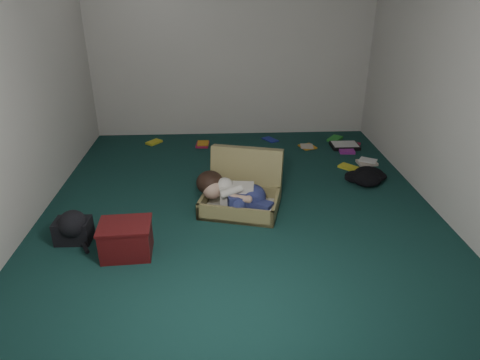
{
  "coord_description": "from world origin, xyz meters",
  "views": [
    {
      "loc": [
        -0.2,
        -3.95,
        2.16
      ],
      "look_at": [
        0.0,
        -0.15,
        0.35
      ],
      "focal_mm": 32.0,
      "sensor_mm": 36.0,
      "label": 1
    }
  ],
  "objects": [
    {
      "name": "floor",
      "position": [
        0.0,
        0.0,
        0.0
      ],
      "size": [
        4.5,
        4.5,
        0.0
      ],
      "primitive_type": "plane",
      "color": "#133732",
      "rests_on": "ground"
    },
    {
      "name": "maroon_bin",
      "position": [
        -1.0,
        -0.85,
        0.15
      ],
      "size": [
        0.45,
        0.37,
        0.3
      ],
      "rotation": [
        0.0,
        0.0,
        0.06
      ],
      "color": "#4E0F11",
      "rests_on": "floor"
    },
    {
      "name": "book_scatter",
      "position": [
        0.79,
        1.55,
        0.01
      ],
      "size": [
        3.07,
        1.32,
        0.02
      ],
      "color": "yellow",
      "rests_on": "floor"
    },
    {
      "name": "suitcase",
      "position": [
        0.04,
        0.0,
        0.17
      ],
      "size": [
        0.92,
        0.91,
        0.56
      ],
      "rotation": [
        0.0,
        0.0,
        -0.25
      ],
      "color": "#938751",
      "rests_on": "floor"
    },
    {
      "name": "wall_back",
      "position": [
        0.0,
        2.25,
        1.3
      ],
      "size": [
        4.5,
        0.0,
        4.5
      ],
      "primitive_type": "plane",
      "rotation": [
        1.57,
        0.0,
        0.0
      ],
      "color": "silver",
      "rests_on": "ground"
    },
    {
      "name": "paper_tray",
      "position": [
        1.56,
        1.57,
        0.03
      ],
      "size": [
        0.38,
        0.28,
        0.05
      ],
      "rotation": [
        0.0,
        0.0,
        0.0
      ],
      "color": "black",
      "rests_on": "floor"
    },
    {
      "name": "backpack",
      "position": [
        -1.52,
        -0.62,
        0.12
      ],
      "size": [
        0.39,
        0.32,
        0.23
      ],
      "primitive_type": null,
      "rotation": [
        0.0,
        0.0,
        -0.02
      ],
      "color": "black",
      "rests_on": "floor"
    },
    {
      "name": "clothing_pile",
      "position": [
        1.48,
        0.49,
        0.07
      ],
      "size": [
        0.47,
        0.4,
        0.14
      ],
      "primitive_type": null,
      "rotation": [
        0.0,
        0.0,
        -0.08
      ],
      "color": "black",
      "rests_on": "floor"
    },
    {
      "name": "wall_front",
      "position": [
        0.0,
        -2.25,
        1.3
      ],
      "size": [
        4.5,
        0.0,
        4.5
      ],
      "primitive_type": "plane",
      "rotation": [
        -1.57,
        0.0,
        0.0
      ],
      "color": "silver",
      "rests_on": "ground"
    },
    {
      "name": "wall_right",
      "position": [
        2.0,
        0.0,
        1.3
      ],
      "size": [
        0.0,
        4.5,
        4.5
      ],
      "primitive_type": "plane",
      "rotation": [
        1.57,
        0.0,
        -1.57
      ],
      "color": "silver",
      "rests_on": "ground"
    },
    {
      "name": "person",
      "position": [
        -0.06,
        -0.17,
        0.21
      ],
      "size": [
        0.78,
        0.54,
        0.35
      ],
      "rotation": [
        0.0,
        0.0,
        -0.25
      ],
      "color": "silver",
      "rests_on": "suitcase"
    },
    {
      "name": "wall_left",
      "position": [
        -2.0,
        0.0,
        1.3
      ],
      "size": [
        0.0,
        4.5,
        4.5
      ],
      "primitive_type": "plane",
      "rotation": [
        1.57,
        0.0,
        1.57
      ],
      "color": "silver",
      "rests_on": "ground"
    }
  ]
}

